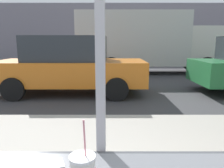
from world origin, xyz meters
The scene contains 6 objects.
ground_plane centered at (0.00, 8.00, 0.00)m, with size 60.00×60.00×0.00m, color #38383A.
sidewalk_strip centered at (0.00, 1.60, 0.07)m, with size 16.00×2.80×0.14m, color #9E998E.
building_facade_far centered at (0.00, 18.33, 2.44)m, with size 28.00×1.20×4.88m, color gray.
napkin_wrapper centered at (-0.24, -0.09, 0.96)m, with size 0.12×0.09×0.00m, color white.
parked_car_orange centered at (-1.24, 5.49, 0.88)m, with size 4.52×2.06×1.75m.
box_truck centered at (1.76, 10.15, 1.66)m, with size 7.22×2.44×3.05m.
Camera 1 is at (0.06, -1.04, 1.54)m, focal length 34.11 mm.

